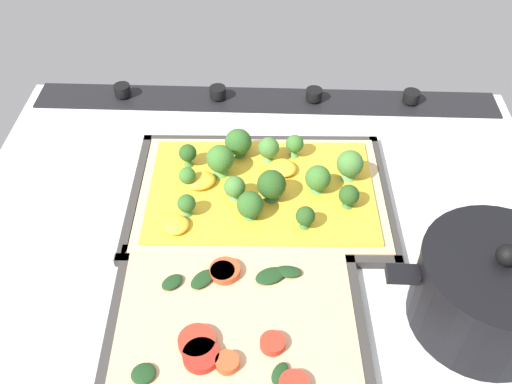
{
  "coord_description": "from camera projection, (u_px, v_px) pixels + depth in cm",
  "views": [
    {
      "loc": [
        -1.47,
        51.63,
        57.78
      ],
      "look_at": [
        0.56,
        -1.07,
        6.16
      ],
      "focal_mm": 40.02,
      "sensor_mm": 36.0,
      "label": 1
    }
  ],
  "objects": [
    {
      "name": "veggie_pizza_back",
      "position": [
        235.0,
        326.0,
        0.65
      ],
      "size": [
        28.46,
        23.19,
        1.9
      ],
      "color": "tan",
      "rests_on": "baking_tray_back"
    },
    {
      "name": "baking_tray_back",
      "position": [
        236.0,
        329.0,
        0.66
      ],
      "size": [
        30.98,
        25.71,
        1.3
      ],
      "color": "#33302D",
      "rests_on": "ground_plane"
    },
    {
      "name": "cooking_pot",
      "position": [
        490.0,
        291.0,
        0.64
      ],
      "size": [
        24.0,
        17.13,
        12.66
      ],
      "color": "black",
      "rests_on": "ground_plane"
    },
    {
      "name": "stove_control_panel",
      "position": [
        266.0,
        99.0,
        0.98
      ],
      "size": [
        79.22,
        7.0,
        2.6
      ],
      "color": "black",
      "rests_on": "ground_plane"
    },
    {
      "name": "broccoli_pizza",
      "position": [
        261.0,
        185.0,
        0.8
      ],
      "size": [
        34.92,
        23.83,
        6.23
      ],
      "color": "#D3B77F",
      "rests_on": "baking_tray_front"
    },
    {
      "name": "baking_tray_front",
      "position": [
        260.0,
        196.0,
        0.81
      ],
      "size": [
        37.39,
        26.3,
        1.3
      ],
      "color": "#33302D",
      "rests_on": "ground_plane"
    },
    {
      "name": "ground_plane",
      "position": [
        260.0,
        237.0,
        0.78
      ],
      "size": [
        82.52,
        66.78,
        3.0
      ],
      "primitive_type": "cube",
      "color": "silver"
    }
  ]
}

